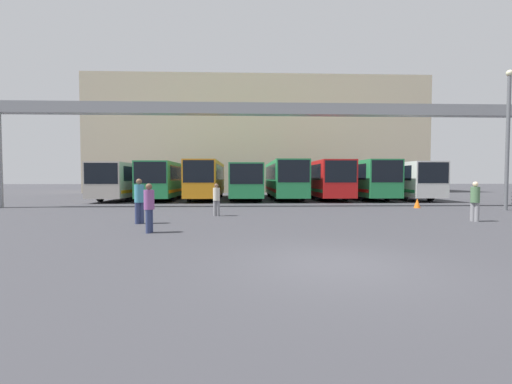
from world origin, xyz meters
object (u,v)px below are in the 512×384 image
bus_slot_4 (284,178)px  pedestrian_far_center (149,207)px  pedestrian_mid_left (475,200)px  lamp_post (508,134)px  bus_slot_2 (207,178)px  bus_slot_5 (322,178)px  bus_slot_3 (246,179)px  bus_slot_7 (401,179)px  pedestrian_near_center (216,199)px  traffic_cone (417,203)px  bus_slot_6 (360,178)px  bus_slot_1 (169,179)px  pedestrian_near_right (139,200)px  bus_slot_0 (128,179)px

bus_slot_4 → pedestrian_far_center: bus_slot_4 is taller
pedestrian_mid_left → lamp_post: lamp_post is taller
bus_slot_2 → bus_slot_5: bearing=1.9°
bus_slot_3 → bus_slot_7: (13.69, -0.96, 0.06)m
pedestrian_near_center → traffic_cone: 12.64m
bus_slot_2 → pedestrian_near_center: bus_slot_2 is taller
bus_slot_7 → pedestrian_near_center: bus_slot_7 is taller
bus_slot_6 → pedestrian_near_center: (-11.80, -13.65, -1.03)m
bus_slot_2 → bus_slot_7: bus_slot_2 is taller
pedestrian_mid_left → bus_slot_6: bearing=139.7°
bus_slot_5 → pedestrian_near_center: 16.17m
pedestrian_mid_left → pedestrian_far_center: (-12.96, -2.52, -0.02)m
pedestrian_near_center → bus_slot_1: bearing=-67.5°
bus_slot_2 → bus_slot_3: bearing=10.8°
traffic_cone → lamp_post: 6.13m
pedestrian_near_right → traffic_cone: (14.87, 6.68, -0.67)m
bus_slot_1 → bus_slot_3: (6.85, 0.09, -0.06)m
lamp_post → bus_slot_3: bearing=141.6°
bus_slot_6 → pedestrian_mid_left: (-0.70, -16.17, -0.97)m
bus_slot_7 → lamp_post: 11.13m
bus_slot_1 → bus_slot_2: bearing=-9.3°
bus_slot_1 → pedestrian_far_center: (3.46, -19.05, -0.91)m
bus_slot_4 → pedestrian_mid_left: (6.15, -16.60, -0.98)m
bus_slot_1 → pedestrian_near_center: bus_slot_1 is taller
bus_slot_2 → pedestrian_mid_left: 20.61m
bus_slot_3 → pedestrian_far_center: (-3.39, -19.14, -0.84)m
bus_slot_3 → traffic_cone: (10.46, -10.12, -1.43)m
bus_slot_5 → traffic_cone: 10.57m
bus_slot_5 → traffic_cone: (3.61, -9.81, -1.56)m
bus_slot_5 → pedestrian_far_center: 21.45m
pedestrian_mid_left → pedestrian_near_right: (-13.98, -0.19, 0.06)m
pedestrian_mid_left → bus_slot_2: bearing=-178.7°
traffic_cone → pedestrian_mid_left: bearing=-97.8°
bus_slot_0 → pedestrian_far_center: (6.88, -18.76, -0.86)m
bus_slot_3 → bus_slot_7: 13.73m
bus_slot_6 → traffic_cone: 9.80m
bus_slot_3 → traffic_cone: size_ratio=20.89×
bus_slot_6 → bus_slot_7: bearing=-8.5°
bus_slot_0 → lamp_post: (25.05, -11.36, 2.59)m
bus_slot_4 → pedestrian_near_right: bus_slot_4 is taller
bus_slot_0 → pedestrian_near_right: size_ratio=6.41×
bus_slot_1 → lamp_post: bearing=-28.3°
pedestrian_near_right → pedestrian_near_center: 3.96m
bus_slot_0 → bus_slot_1: size_ratio=0.95×
bus_slot_3 → pedestrian_mid_left: bus_slot_3 is taller
bus_slot_5 → pedestrian_near_right: size_ratio=6.48×
bus_slot_4 → bus_slot_0: bearing=-178.5°
pedestrian_far_center → lamp_post: (18.17, 7.40, 3.45)m
traffic_cone → lamp_post: bearing=-20.5°
bus_slot_2 → bus_slot_1: bearing=170.7°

